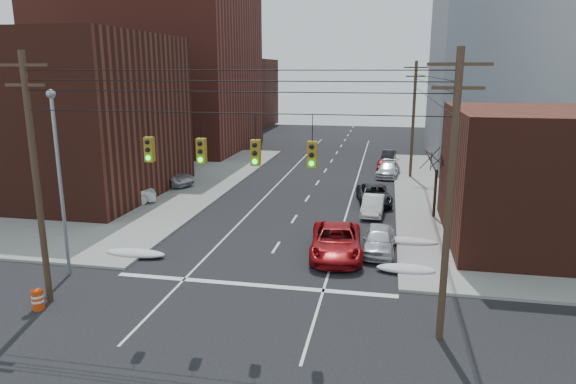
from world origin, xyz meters
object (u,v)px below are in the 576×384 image
at_px(parked_car_a, 379,240).
at_px(lot_car_c, 64,188).
at_px(parked_car_f, 389,156).
at_px(lot_car_a, 124,194).
at_px(lot_car_b, 168,177).
at_px(parked_car_b, 373,205).
at_px(construction_barrel, 38,299).
at_px(parked_car_e, 384,165).
at_px(parked_car_c, 374,195).
at_px(red_pickup, 336,241).
at_px(parked_car_d, 388,170).
at_px(lot_car_d, 121,178).

xyz_separation_m(parked_car_a, lot_car_c, (-25.70, 8.44, 0.01)).
bearing_deg(parked_car_f, lot_car_a, -125.05).
bearing_deg(lot_car_b, lot_car_a, -160.97).
bearing_deg(parked_car_b, parked_car_f, 90.13).
bearing_deg(construction_barrel, lot_car_a, 106.35).
relative_size(parked_car_a, parked_car_e, 1.24).
relative_size(parked_car_b, parked_car_c, 0.80).
height_order(parked_car_e, construction_barrel, parked_car_e).
relative_size(lot_car_c, construction_barrel, 4.75).
xyz_separation_m(parked_car_e, lot_car_b, (-18.88, -11.00, 0.28)).
xyz_separation_m(parked_car_b, construction_barrel, (-13.87, -18.02, -0.23)).
bearing_deg(parked_car_a, red_pickup, -156.61).
bearing_deg(parked_car_e, lot_car_b, -150.01).
relative_size(red_pickup, parked_car_f, 1.54).
bearing_deg(parked_car_b, parked_car_c, 93.34).
bearing_deg(parked_car_b, parked_car_d, 88.53).
bearing_deg(red_pickup, construction_barrel, -148.12).
bearing_deg(parked_car_e, lot_car_a, -137.69).
bearing_deg(lot_car_d, parked_car_f, -60.40).
relative_size(parked_car_a, construction_barrel, 4.96).
bearing_deg(parked_car_c, parked_car_b, -97.35).
height_order(parked_car_d, parked_car_f, parked_car_d).
height_order(parked_car_c, parked_car_f, parked_car_c).
relative_size(parked_car_e, construction_barrel, 4.00).
xyz_separation_m(red_pickup, parked_car_b, (1.76, 8.88, -0.16)).
distance_m(parked_car_f, construction_barrel, 43.03).
distance_m(parked_car_b, parked_car_c, 3.19).
relative_size(lot_car_a, construction_barrel, 5.23).
bearing_deg(parked_car_b, lot_car_c, -178.42).
xyz_separation_m(lot_car_d, construction_barrel, (8.14, -22.19, -0.45)).
distance_m(parked_car_c, lot_car_d, 22.00).
height_order(lot_car_d, construction_barrel, lot_car_d).
bearing_deg(lot_car_a, parked_car_a, -133.79).
distance_m(parked_car_b, lot_car_c, 25.12).
relative_size(parked_car_a, lot_car_b, 0.83).
bearing_deg(parked_car_c, lot_car_c, 178.14).
distance_m(lot_car_a, lot_car_d, 6.09).
relative_size(parked_car_a, lot_car_d, 0.99).
relative_size(parked_car_b, construction_barrel, 4.69).
height_order(parked_car_c, lot_car_c, parked_car_c).
height_order(parked_car_d, construction_barrel, parked_car_d).
xyz_separation_m(parked_car_d, lot_car_b, (-19.36, -8.13, 0.18)).
bearing_deg(red_pickup, lot_car_b, 133.34).
bearing_deg(lot_car_b, red_pickup, -108.08).
bearing_deg(lot_car_d, red_pickup, -131.46).
distance_m(parked_car_c, lot_car_a, 19.29).
height_order(red_pickup, parked_car_d, red_pickup).
height_order(parked_car_a, parked_car_b, parked_car_a).
height_order(red_pickup, parked_car_a, red_pickup).
relative_size(parked_car_d, lot_car_a, 1.04).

